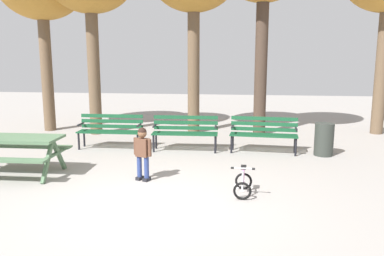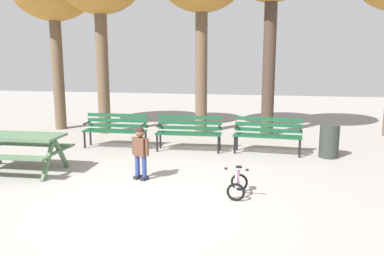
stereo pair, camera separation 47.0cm
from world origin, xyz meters
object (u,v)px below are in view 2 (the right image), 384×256
(child_standing, at_px, (140,149))
(park_bench_left, at_px, (189,130))
(park_bench_right, at_px, (268,132))
(picnic_table, at_px, (17,143))
(kids_bicycle, at_px, (238,184))
(trash_bin, at_px, (329,141))
(park_bench_far_left, at_px, (116,128))

(child_standing, bearing_deg, park_bench_left, 79.63)
(park_bench_left, height_order, park_bench_right, same)
(park_bench_left, bearing_deg, picnic_table, -141.00)
(park_bench_left, xyz_separation_m, child_standing, (-0.45, -2.48, 0.08))
(picnic_table, distance_m, child_standing, 2.57)
(park_bench_right, relative_size, kids_bicycle, 2.84)
(child_standing, xyz_separation_m, trash_bin, (3.76, 2.38, -0.21))
(park_bench_far_left, height_order, park_bench_right, same)
(child_standing, height_order, kids_bicycle, child_standing)
(park_bench_left, bearing_deg, trash_bin, -1.78)
(park_bench_far_left, height_order, park_bench_left, same)
(park_bench_left, height_order, child_standing, child_standing)
(park_bench_far_left, relative_size, trash_bin, 2.10)
(park_bench_right, bearing_deg, trash_bin, -5.91)
(park_bench_right, bearing_deg, child_standing, -133.17)
(park_bench_left, distance_m, trash_bin, 3.31)
(park_bench_far_left, bearing_deg, picnic_table, -114.73)
(park_bench_far_left, relative_size, kids_bicycle, 2.81)
(park_bench_far_left, bearing_deg, park_bench_left, 0.13)
(picnic_table, xyz_separation_m, park_bench_far_left, (1.13, 2.44, -0.08))
(child_standing, bearing_deg, park_bench_far_left, 120.26)
(park_bench_right, distance_m, kids_bicycle, 3.12)
(trash_bin, bearing_deg, park_bench_right, 174.09)
(park_bench_left, distance_m, park_bench_right, 1.91)
(picnic_table, height_order, trash_bin, same)
(park_bench_far_left, bearing_deg, park_bench_right, 0.69)
(park_bench_far_left, xyz_separation_m, child_standing, (1.44, -2.47, 0.08))
(picnic_table, bearing_deg, child_standing, -0.67)
(park_bench_left, distance_m, child_standing, 2.52)
(park_bench_far_left, distance_m, park_bench_right, 3.81)
(picnic_table, relative_size, park_bench_far_left, 1.14)
(park_bench_right, distance_m, trash_bin, 1.40)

